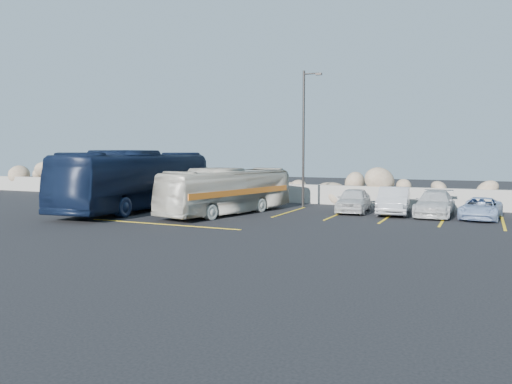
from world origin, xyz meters
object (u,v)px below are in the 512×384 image
at_px(car_d, 481,208).
at_px(car_b, 394,201).
at_px(tour_coach, 138,180).
at_px(car_a, 353,200).
at_px(vintage_bus, 228,191).
at_px(car_c, 435,204).
at_px(lamppost, 304,135).

bearing_deg(car_d, car_b, -177.84).
distance_m(tour_coach, car_b, 14.16).
height_order(tour_coach, car_a, tour_coach).
bearing_deg(tour_coach, car_b, 11.84).
height_order(vintage_bus, car_a, vintage_bus).
relative_size(tour_coach, car_c, 2.77).
height_order(tour_coach, car_c, tour_coach).
relative_size(car_a, car_b, 0.90).
height_order(lamppost, tour_coach, lamppost).
height_order(lamppost, car_b, lamppost).
distance_m(car_a, car_b, 2.13).
bearing_deg(car_d, tour_coach, -162.57).
distance_m(car_a, car_d, 6.33).
bearing_deg(tour_coach, car_a, 14.36).
bearing_deg(car_d, lamppost, 177.77).
distance_m(tour_coach, car_c, 16.16).
height_order(vintage_bus, car_c, vintage_bus).
height_order(vintage_bus, car_b, vintage_bus).
bearing_deg(vintage_bus, lamppost, 73.13).
distance_m(vintage_bus, car_b, 8.78).
bearing_deg(car_d, car_c, 176.15).
bearing_deg(car_c, tour_coach, -164.54).
distance_m(lamppost, car_b, 6.54).
height_order(lamppost, car_c, lamppost).
height_order(tour_coach, car_d, tour_coach).
xyz_separation_m(lamppost, car_d, (9.57, -1.34, -3.77)).
distance_m(vintage_bus, car_c, 10.71).
bearing_deg(car_a, lamppost, 155.68).
bearing_deg(lamppost, vintage_bus, -119.30).
height_order(vintage_bus, tour_coach, tour_coach).
distance_m(vintage_bus, tour_coach, 5.61).
height_order(tour_coach, car_b, tour_coach).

